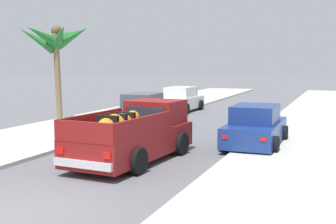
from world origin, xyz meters
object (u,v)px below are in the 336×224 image
object	(u,v)px
pickup_truck	(135,135)
car_left_mid	(142,110)
car_left_near	(255,127)
palm_tree_left_fore	(56,40)
car_right_mid	(180,100)

from	to	relation	value
pickup_truck	car_left_mid	distance (m)	8.23
car_left_near	car_left_mid	size ratio (longest dim) A/B	0.98
car_left_near	palm_tree_left_fore	bearing A→B (deg)	165.95
palm_tree_left_fore	car_left_mid	bearing A→B (deg)	16.15
pickup_truck	car_right_mid	world-z (taller)	pickup_truck
car_left_mid	palm_tree_left_fore	xyz separation A→B (m)	(-4.18, -1.21, 3.46)
pickup_truck	car_left_mid	xyz separation A→B (m)	(-3.26, 7.56, -0.10)
car_left_mid	car_right_mid	bearing A→B (deg)	91.40
car_left_mid	car_left_near	bearing A→B (deg)	-31.11
car_left_near	palm_tree_left_fore	xyz separation A→B (m)	(-10.56, 2.64, 3.46)
pickup_truck	palm_tree_left_fore	xyz separation A→B (m)	(-7.44, 6.35, 3.36)
car_left_near	car_right_mid	size ratio (longest dim) A/B	0.99
car_left_near	car_left_mid	world-z (taller)	same
pickup_truck	palm_tree_left_fore	world-z (taller)	palm_tree_left_fore
car_left_near	car_left_mid	bearing A→B (deg)	148.89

